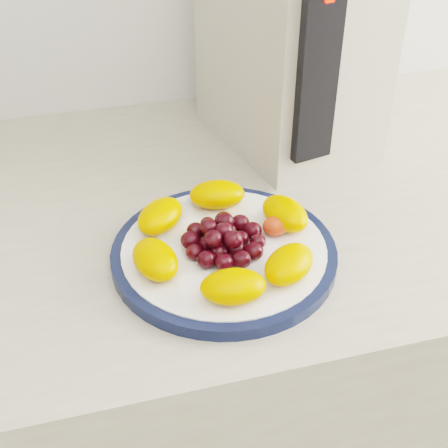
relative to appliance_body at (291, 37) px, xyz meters
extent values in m
cube|color=#AFA791|center=(-0.27, -0.13, -0.60)|extent=(3.50, 0.60, 0.90)
cube|color=#A06A4E|center=(-0.27, -0.13, -0.63)|extent=(3.48, 0.58, 0.84)
cylinder|color=#0F1838|center=(-0.16, -0.26, -0.15)|extent=(0.26, 0.26, 0.01)
cylinder|color=white|center=(-0.16, -0.26, -0.15)|extent=(0.23, 0.23, 0.02)
cube|color=#B4AB99|center=(0.00, 0.00, 0.00)|extent=(0.23, 0.28, 0.31)
cube|color=black|center=(-0.02, -0.13, 0.00)|extent=(0.06, 0.03, 0.23)
cube|color=#FF0C05|center=(-0.01, -0.14, 0.09)|extent=(0.01, 0.01, 0.01)
ellipsoid|color=orange|center=(-0.08, -0.23, -0.12)|extent=(0.06, 0.08, 0.03)
ellipsoid|color=orange|center=(-0.15, -0.17, -0.12)|extent=(0.07, 0.05, 0.03)
ellipsoid|color=orange|center=(-0.23, -0.20, -0.12)|extent=(0.08, 0.08, 0.03)
ellipsoid|color=orange|center=(-0.25, -0.28, -0.12)|extent=(0.06, 0.08, 0.03)
ellipsoid|color=orange|center=(-0.18, -0.34, -0.12)|extent=(0.07, 0.05, 0.03)
ellipsoid|color=orange|center=(-0.11, -0.32, -0.12)|extent=(0.08, 0.08, 0.03)
ellipsoid|color=black|center=(-0.16, -0.26, -0.13)|extent=(0.02, 0.02, 0.02)
ellipsoid|color=black|center=(-0.15, -0.26, -0.13)|extent=(0.02, 0.02, 0.02)
ellipsoid|color=black|center=(-0.15, -0.24, -0.13)|extent=(0.02, 0.02, 0.02)
ellipsoid|color=black|center=(-0.17, -0.24, -0.13)|extent=(0.02, 0.02, 0.02)
ellipsoid|color=black|center=(-0.18, -0.26, -0.13)|extent=(0.02, 0.02, 0.02)
ellipsoid|color=black|center=(-0.17, -0.27, -0.13)|extent=(0.02, 0.02, 0.02)
ellipsoid|color=black|center=(-0.15, -0.27, -0.13)|extent=(0.02, 0.02, 0.02)
ellipsoid|color=black|center=(-0.13, -0.25, -0.13)|extent=(0.02, 0.02, 0.02)
ellipsoid|color=black|center=(-0.14, -0.23, -0.13)|extent=(0.02, 0.02, 0.02)
ellipsoid|color=black|center=(-0.15, -0.22, -0.13)|extent=(0.02, 0.02, 0.02)
ellipsoid|color=black|center=(-0.17, -0.22, -0.13)|extent=(0.02, 0.02, 0.02)
ellipsoid|color=black|center=(-0.19, -0.23, -0.13)|extent=(0.02, 0.02, 0.02)
ellipsoid|color=black|center=(-0.20, -0.25, -0.13)|extent=(0.02, 0.02, 0.02)
ellipsoid|color=black|center=(-0.20, -0.27, -0.13)|extent=(0.02, 0.02, 0.02)
ellipsoid|color=black|center=(-0.19, -0.28, -0.13)|extent=(0.02, 0.02, 0.02)
ellipsoid|color=black|center=(-0.17, -0.29, -0.13)|extent=(0.02, 0.02, 0.02)
ellipsoid|color=black|center=(-0.15, -0.29, -0.13)|extent=(0.02, 0.02, 0.02)
ellipsoid|color=black|center=(-0.14, -0.28, -0.13)|extent=(0.02, 0.02, 0.02)
ellipsoid|color=black|center=(-0.13, -0.27, -0.13)|extent=(0.02, 0.02, 0.02)
ellipsoid|color=black|center=(-0.16, -0.26, -0.11)|extent=(0.02, 0.02, 0.02)
ellipsoid|color=black|center=(-0.16, -0.24, -0.11)|extent=(0.02, 0.02, 0.02)
ellipsoid|color=black|center=(-0.18, -0.25, -0.11)|extent=(0.02, 0.02, 0.02)
ellipsoid|color=black|center=(-0.18, -0.27, -0.11)|extent=(0.02, 0.02, 0.02)
ellipsoid|color=black|center=(-0.16, -0.27, -0.11)|extent=(0.02, 0.02, 0.02)
ellipsoid|color=red|center=(-0.10, -0.25, -0.13)|extent=(0.03, 0.03, 0.02)
ellipsoid|color=red|center=(-0.08, -0.24, -0.13)|extent=(0.04, 0.03, 0.02)
camera|label=1|loc=(-0.31, -0.79, 0.30)|focal=50.00mm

